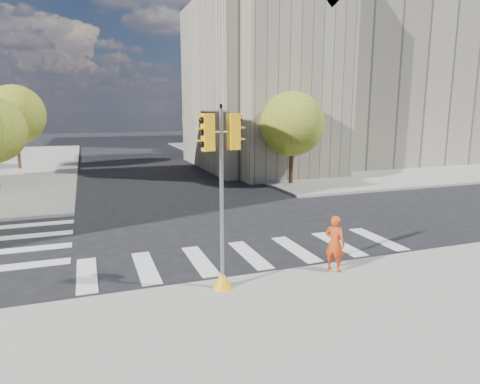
% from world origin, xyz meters
% --- Properties ---
extents(ground, '(160.00, 160.00, 0.00)m').
position_xyz_m(ground, '(0.00, 0.00, 0.00)').
color(ground, black).
rests_on(ground, ground).
extents(sidewalk_far_right, '(28.00, 40.00, 0.15)m').
position_xyz_m(sidewalk_far_right, '(20.00, 26.00, 0.07)').
color(sidewalk_far_right, gray).
rests_on(sidewalk_far_right, ground).
extents(civic_building, '(26.00, 16.00, 19.39)m').
position_xyz_m(civic_building, '(15.59, 19.12, 7.26)').
color(civic_building, gray).
rests_on(civic_building, ground).
extents(office_tower, '(20.00, 18.00, 30.00)m').
position_xyz_m(office_tower, '(22.00, 42.00, 15.00)').
color(office_tower, '#9EA0A3').
rests_on(office_tower, ground).
extents(tree_lw_far, '(4.80, 4.80, 6.95)m').
position_xyz_m(tree_lw_far, '(-10.50, 24.00, 4.54)').
color(tree_lw_far, '#382616').
rests_on(tree_lw_far, ground).
extents(tree_re_near, '(4.20, 4.20, 6.16)m').
position_xyz_m(tree_re_near, '(7.50, 10.00, 4.05)').
color(tree_re_near, '#382616').
rests_on(tree_re_near, ground).
extents(tree_re_mid, '(4.60, 4.60, 6.66)m').
position_xyz_m(tree_re_mid, '(7.50, 22.00, 4.35)').
color(tree_re_mid, '#382616').
rests_on(tree_re_mid, ground).
extents(tree_re_far, '(4.00, 4.00, 5.88)m').
position_xyz_m(tree_re_far, '(7.50, 34.00, 3.87)').
color(tree_re_far, '#382616').
rests_on(tree_re_far, ground).
extents(lamp_near, '(0.35, 0.18, 8.11)m').
position_xyz_m(lamp_near, '(8.00, 14.00, 4.58)').
color(lamp_near, black).
rests_on(lamp_near, sidewalk_far_right).
extents(lamp_far, '(0.35, 0.18, 8.11)m').
position_xyz_m(lamp_far, '(8.00, 28.00, 4.58)').
color(lamp_far, black).
rests_on(lamp_far, sidewalk_far_right).
extents(traffic_signal, '(1.08, 0.56, 5.01)m').
position_xyz_m(traffic_signal, '(-1.95, -4.69, 2.30)').
color(traffic_signal, '#FFAC0D').
rests_on(traffic_signal, sidewalk_near).
extents(photographer, '(0.70, 0.76, 1.74)m').
position_xyz_m(photographer, '(1.66, -4.60, 1.02)').
color(photographer, '#CB3F13').
rests_on(photographer, sidewalk_near).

